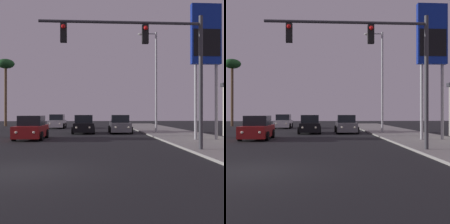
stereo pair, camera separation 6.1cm
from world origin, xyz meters
TOP-DOWN VIEW (x-y plane):
  - ground_plane at (0.00, 0.00)m, footprint 120.00×120.00m
  - sidewalk_right at (9.50, 10.00)m, footprint 5.00×60.00m
  - car_grey at (4.95, 18.55)m, footprint 2.04×4.33m
  - car_black at (1.58, 18.47)m, footprint 2.04×4.33m
  - car_red at (-1.97, 12.20)m, footprint 2.04×4.33m
  - car_white at (-1.84, 27.86)m, footprint 2.04×4.33m
  - traffic_light_mast at (5.31, 4.55)m, footprint 7.90×0.36m
  - street_lamp at (7.96, 17.33)m, footprint 1.74×0.24m
  - gas_station_sign at (9.89, 9.95)m, footprint 2.00×0.42m
  - palm_tree_far at (-9.61, 34.00)m, footprint 2.40×2.40m

SIDE VIEW (x-z plane):
  - ground_plane at x=0.00m, z-range 0.00..0.00m
  - sidewalk_right at x=9.50m, z-range 0.00..0.12m
  - car_grey at x=4.95m, z-range -0.08..1.60m
  - car_black at x=1.58m, z-range -0.08..1.60m
  - car_red at x=-1.97m, z-range -0.08..1.60m
  - car_white at x=-1.84m, z-range -0.08..1.60m
  - traffic_light_mast at x=5.31m, z-range 1.51..8.01m
  - street_lamp at x=7.96m, z-range 0.62..9.62m
  - gas_station_sign at x=9.89m, z-range 2.12..11.12m
  - palm_tree_far at x=-9.61m, z-range 3.46..12.84m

